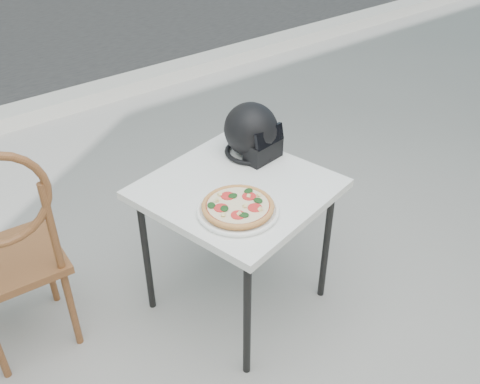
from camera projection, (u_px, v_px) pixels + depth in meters
cafe_table_main at (237, 197)px, 2.29m from camera, size 0.85×0.85×0.68m
plate at (238, 211)px, 2.09m from camera, size 0.43×0.43×0.02m
pizza at (238, 206)px, 2.08m from camera, size 0.30×0.30×0.04m
helmet at (252, 133)px, 2.41m from camera, size 0.27×0.28×0.25m
cafe_chair_main at (8, 246)px, 2.08m from camera, size 0.43×0.43×1.04m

